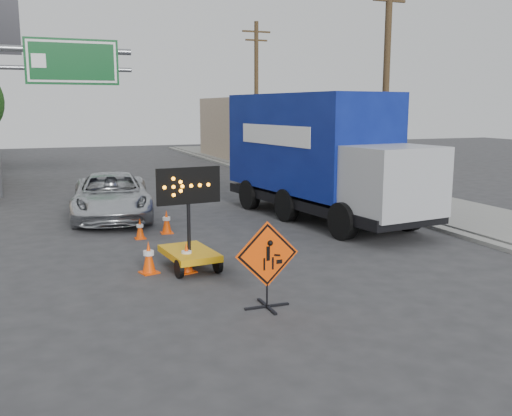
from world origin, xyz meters
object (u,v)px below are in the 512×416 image
construction_sign (267,263)px  pickup_truck (112,196)px  arrow_board (189,246)px  box_truck (320,163)px

construction_sign → pickup_truck: 10.72m
pickup_truck → arrow_board: bearing=-76.3°
arrow_board → pickup_truck: (-0.94, 7.37, 0.22)m
construction_sign → box_truck: size_ratio=0.18×
construction_sign → arrow_board: (-0.75, 3.22, -0.35)m
construction_sign → box_truck: box_truck is taller
construction_sign → arrow_board: size_ratio=0.69×
arrow_board → pickup_truck: arrow_board is taller
pickup_truck → construction_sign: bearing=-74.5°
arrow_board → construction_sign: bearing=-82.9°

